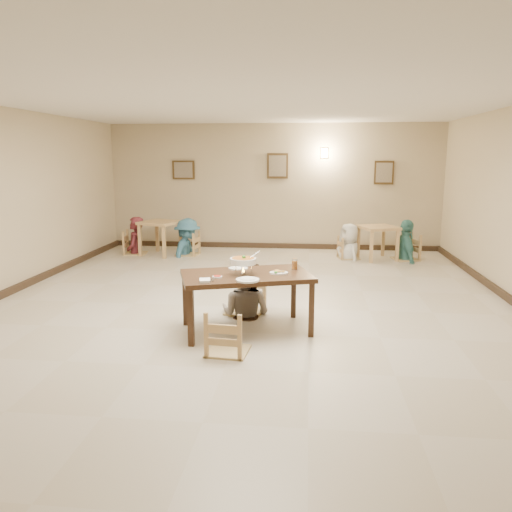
# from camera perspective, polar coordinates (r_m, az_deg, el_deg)

# --- Properties ---
(floor) EXTENTS (10.00, 10.00, 0.00)m
(floor) POSITION_cam_1_polar(r_m,az_deg,el_deg) (7.51, -0.79, -5.86)
(floor) COLOR #BFB4A0
(floor) RESTS_ON ground
(ceiling) EXTENTS (10.00, 10.00, 0.00)m
(ceiling) POSITION_cam_1_polar(r_m,az_deg,el_deg) (7.22, -0.85, 17.54)
(ceiling) COLOR silver
(ceiling) RESTS_ON wall_back
(wall_back) EXTENTS (10.00, 0.00, 10.00)m
(wall_back) POSITION_cam_1_polar(r_m,az_deg,el_deg) (12.18, 2.00, 7.90)
(wall_back) COLOR tan
(wall_back) RESTS_ON floor
(wall_front) EXTENTS (10.00, 0.00, 10.00)m
(wall_front) POSITION_cam_1_polar(r_m,az_deg,el_deg) (2.40, -15.24, -6.32)
(wall_front) COLOR tan
(wall_front) RESTS_ON floor
(baseboard_back) EXTENTS (8.00, 0.06, 0.12)m
(baseboard_back) POSITION_cam_1_polar(r_m,az_deg,el_deg) (12.31, 1.94, 1.19)
(baseboard_back) COLOR #312317
(baseboard_back) RESTS_ON floor
(baseboard_left) EXTENTS (0.06, 10.00, 0.12)m
(baseboard_left) POSITION_cam_1_polar(r_m,az_deg,el_deg) (8.87, -27.25, -4.05)
(baseboard_left) COLOR #312317
(baseboard_left) RESTS_ON floor
(picture_a) EXTENTS (0.55, 0.04, 0.45)m
(picture_a) POSITION_cam_1_polar(r_m,az_deg,el_deg) (12.47, -8.29, 9.71)
(picture_a) COLOR #3B2A15
(picture_a) RESTS_ON wall_back
(picture_b) EXTENTS (0.50, 0.04, 0.60)m
(picture_b) POSITION_cam_1_polar(r_m,az_deg,el_deg) (12.11, 2.48, 10.25)
(picture_b) COLOR #3B2A15
(picture_b) RESTS_ON wall_back
(picture_c) EXTENTS (0.45, 0.04, 0.55)m
(picture_c) POSITION_cam_1_polar(r_m,az_deg,el_deg) (12.21, 14.42, 9.22)
(picture_c) COLOR #3B2A15
(picture_c) RESTS_ON wall_back
(wall_sconce) EXTENTS (0.16, 0.05, 0.22)m
(wall_sconce) POSITION_cam_1_polar(r_m,az_deg,el_deg) (12.09, 7.81, 11.58)
(wall_sconce) COLOR #FFD88C
(wall_sconce) RESTS_ON wall_back
(main_table) EXTENTS (1.81, 1.36, 0.75)m
(main_table) POSITION_cam_1_polar(r_m,az_deg,el_deg) (6.35, -1.11, -2.75)
(main_table) COLOR #3B2414
(main_table) RESTS_ON floor
(chair_far) EXTENTS (0.49, 0.49, 1.05)m
(chair_far) POSITION_cam_1_polar(r_m,az_deg,el_deg) (7.11, -1.24, -2.48)
(chair_far) COLOR tan
(chair_far) RESTS_ON floor
(chair_near) EXTENTS (0.46, 0.46, 0.99)m
(chair_near) POSITION_cam_1_polar(r_m,az_deg,el_deg) (5.69, -3.29, -6.33)
(chair_near) COLOR tan
(chair_near) RESTS_ON floor
(main_diner) EXTENTS (0.92, 0.81, 1.58)m
(main_diner) POSITION_cam_1_polar(r_m,az_deg,el_deg) (6.95, -1.22, -0.54)
(main_diner) COLOR gray
(main_diner) RESTS_ON floor
(curry_warmer) EXTENTS (0.37, 0.33, 0.30)m
(curry_warmer) POSITION_cam_1_polar(r_m,az_deg,el_deg) (6.24, -1.48, -0.60)
(curry_warmer) COLOR silver
(curry_warmer) RESTS_ON main_table
(rice_plate_far) EXTENTS (0.26, 0.26, 0.06)m
(rice_plate_far) POSITION_cam_1_polar(r_m,az_deg,el_deg) (6.58, -2.05, -1.41)
(rice_plate_far) COLOR white
(rice_plate_far) RESTS_ON main_table
(rice_plate_near) EXTENTS (0.28, 0.28, 0.06)m
(rice_plate_near) POSITION_cam_1_polar(r_m,az_deg,el_deg) (5.96, -0.97, -2.72)
(rice_plate_near) COLOR white
(rice_plate_near) RESTS_ON main_table
(fried_plate) EXTENTS (0.24, 0.24, 0.05)m
(fried_plate) POSITION_cam_1_polar(r_m,az_deg,el_deg) (6.33, 2.62, -1.88)
(fried_plate) COLOR white
(fried_plate) RESTS_ON main_table
(chili_dish) EXTENTS (0.12, 0.12, 0.03)m
(chili_dish) POSITION_cam_1_polar(r_m,az_deg,el_deg) (6.13, -4.45, -2.38)
(chili_dish) COLOR white
(chili_dish) RESTS_ON main_table
(napkin_cutlery) EXTENTS (0.18, 0.27, 0.03)m
(napkin_cutlery) POSITION_cam_1_polar(r_m,az_deg,el_deg) (5.95, -5.83, -2.80)
(napkin_cutlery) COLOR white
(napkin_cutlery) RESTS_ON main_table
(drink_glass) EXTENTS (0.08, 0.08, 0.15)m
(drink_glass) POSITION_cam_1_polar(r_m,az_deg,el_deg) (6.57, 4.44, -0.95)
(drink_glass) COLOR white
(drink_glass) RESTS_ON main_table
(bg_table_left) EXTENTS (0.99, 0.99, 0.78)m
(bg_table_left) POSITION_cam_1_polar(r_m,az_deg,el_deg) (11.57, -10.91, 3.24)
(bg_table_left) COLOR tan
(bg_table_left) RESTS_ON floor
(bg_table_right) EXTENTS (0.95, 0.95, 0.73)m
(bg_table_right) POSITION_cam_1_polar(r_m,az_deg,el_deg) (11.19, 13.77, 2.64)
(bg_table_right) COLOR tan
(bg_table_right) RESTS_ON floor
(bg_chair_ll) EXTENTS (0.49, 0.49, 1.03)m
(bg_chair_ll) POSITION_cam_1_polar(r_m,az_deg,el_deg) (11.82, -13.69, 2.68)
(bg_chair_ll) COLOR tan
(bg_chair_ll) RESTS_ON floor
(bg_chair_lr) EXTENTS (0.47, 0.47, 1.00)m
(bg_chair_lr) POSITION_cam_1_polar(r_m,az_deg,el_deg) (11.48, -7.85, 2.56)
(bg_chair_lr) COLOR tan
(bg_chair_lr) RESTS_ON floor
(bg_chair_rl) EXTENTS (0.43, 0.43, 0.91)m
(bg_chair_rl) POSITION_cam_1_polar(r_m,az_deg,el_deg) (11.17, 10.60, 2.03)
(bg_chair_rl) COLOR tan
(bg_chair_rl) RESTS_ON floor
(bg_chair_rr) EXTENTS (0.50, 0.50, 1.06)m
(bg_chair_rr) POSITION_cam_1_polar(r_m,az_deg,el_deg) (11.32, 16.82, 2.23)
(bg_chair_rr) COLOR tan
(bg_chair_rr) RESTS_ON floor
(bg_diner_a) EXTENTS (0.48, 0.67, 1.73)m
(bg_diner_a) POSITION_cam_1_polar(r_m,az_deg,el_deg) (11.77, -13.76, 4.37)
(bg_diner_a) COLOR maroon
(bg_diner_a) RESTS_ON floor
(bg_diner_b) EXTENTS (0.80, 1.18, 1.69)m
(bg_diner_b) POSITION_cam_1_polar(r_m,az_deg,el_deg) (11.43, -7.90, 4.28)
(bg_diner_b) COLOR teal
(bg_diner_b) RESTS_ON floor
(bg_diner_c) EXTENTS (0.75, 0.89, 1.55)m
(bg_diner_c) POSITION_cam_1_polar(r_m,az_deg,el_deg) (11.13, 10.66, 3.66)
(bg_diner_c) COLOR silver
(bg_diner_c) RESTS_ON floor
(bg_diner_d) EXTENTS (0.55, 1.08, 1.77)m
(bg_diner_d) POSITION_cam_1_polar(r_m,az_deg,el_deg) (11.27, 16.92, 4.01)
(bg_diner_d) COLOR teal
(bg_diner_d) RESTS_ON floor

